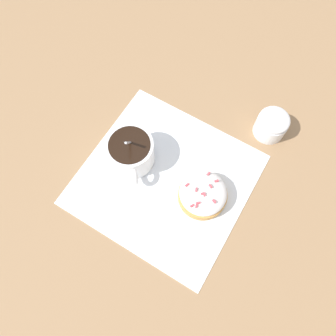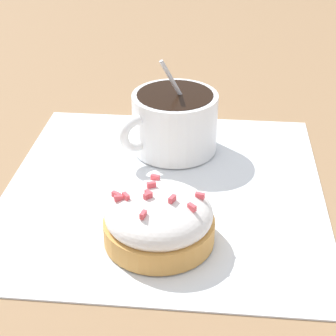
{
  "view_description": "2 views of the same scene",
  "coord_description": "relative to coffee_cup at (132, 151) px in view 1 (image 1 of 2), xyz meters",
  "views": [
    {
      "loc": [
        -0.12,
        0.17,
        0.57
      ],
      "look_at": [
        0.0,
        -0.01,
        0.03
      ],
      "focal_mm": 35.0,
      "sensor_mm": 36.0,
      "label": 1
    },
    {
      "loc": [
        -0.42,
        -0.06,
        0.28
      ],
      "look_at": [
        -0.01,
        -0.01,
        0.03
      ],
      "focal_mm": 60.0,
      "sensor_mm": 36.0,
      "label": 2
    }
  ],
  "objects": [
    {
      "name": "ground_plane",
      "position": [
        -0.07,
        0.0,
        -0.04
      ],
      "size": [
        3.0,
        3.0,
        0.0
      ],
      "primitive_type": "plane",
      "color": "#93704C"
    },
    {
      "name": "paper_napkin",
      "position": [
        -0.07,
        0.0,
        -0.03
      ],
      "size": [
        0.31,
        0.3,
        0.0
      ],
      "color": "white",
      "rests_on": "ground_plane"
    },
    {
      "name": "coffee_cup",
      "position": [
        0.0,
        0.0,
        0.0
      ],
      "size": [
        0.09,
        0.09,
        0.1
      ],
      "color": "white",
      "rests_on": "paper_napkin"
    },
    {
      "name": "frosted_pastry",
      "position": [
        -0.15,
        -0.01,
        -0.01
      ],
      "size": [
        0.09,
        0.09,
        0.05
      ],
      "color": "#D19347",
      "rests_on": "paper_napkin"
    },
    {
      "name": "sugar_bowl",
      "position": [
        -0.19,
        -0.2,
        -0.01
      ],
      "size": [
        0.06,
        0.06,
        0.05
      ],
      "color": "white",
      "rests_on": "ground_plane"
    }
  ]
}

